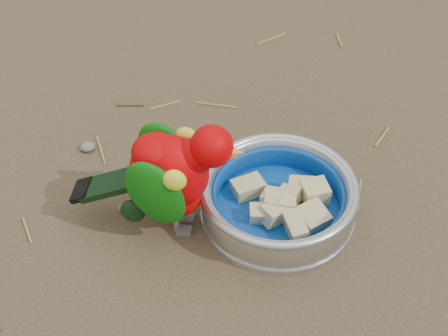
{
  "coord_description": "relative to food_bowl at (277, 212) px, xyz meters",
  "views": [
    {
      "loc": [
        -0.08,
        -0.64,
        0.7
      ],
      "look_at": [
        0.04,
        -0.0,
        0.08
      ],
      "focal_mm": 55.0,
      "sensor_mm": 36.0,
      "label": 1
    }
  ],
  "objects": [
    {
      "name": "ground",
      "position": [
        -0.11,
        0.03,
        -0.01
      ],
      "size": [
        60.0,
        60.0,
        0.0
      ],
      "primitive_type": "plane",
      "color": "#4D3C2A"
    },
    {
      "name": "lory_parrot",
      "position": [
        -0.14,
        0.01,
        0.08
      ],
      "size": [
        0.23,
        0.16,
        0.17
      ],
      "primitive_type": null,
      "rotation": [
        0.0,
        0.0,
        -1.89
      ],
      "color": "#B80003",
      "rests_on": "ground"
    },
    {
      "name": "food_bowl",
      "position": [
        0.0,
        0.0,
        0.0
      ],
      "size": [
        0.21,
        0.21,
        0.02
      ],
      "primitive_type": "cylinder",
      "color": "#B2B2BA",
      "rests_on": "ground"
    },
    {
      "name": "bowl_wall",
      "position": [
        0.0,
        0.0,
        0.03
      ],
      "size": [
        0.21,
        0.21,
        0.04
      ],
      "primitive_type": null,
      "color": "#B2B2BA",
      "rests_on": "food_bowl"
    },
    {
      "name": "fruit_wedges",
      "position": [
        0.0,
        -0.0,
        0.02
      ],
      "size": [
        0.13,
        0.13,
        0.03
      ],
      "primitive_type": null,
      "color": "tan",
      "rests_on": "food_bowl"
    },
    {
      "name": "ground_debris",
      "position": [
        -0.14,
        0.09,
        -0.01
      ],
      "size": [
        0.9,
        0.8,
        0.01
      ],
      "primitive_type": null,
      "color": "olive",
      "rests_on": "ground"
    }
  ]
}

